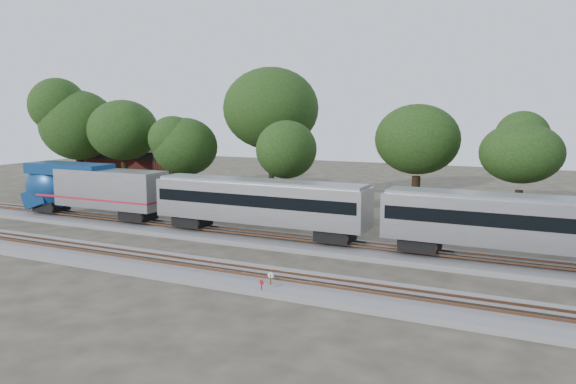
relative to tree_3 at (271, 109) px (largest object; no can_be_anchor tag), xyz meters
The scene contains 14 objects.
ground 27.56m from the tree_3, 69.44° to the right, with size 160.00×160.00×0.00m, color #383328.
track_far 22.52m from the tree_3, 63.32° to the right, with size 160.00×5.00×0.73m.
track_near 30.99m from the tree_3, 72.21° to the right, with size 160.00×5.00×0.73m.
switch_stand_red 35.09m from the tree_3, 63.44° to the right, with size 0.32×0.12×1.01m.
switch_stand_white 34.11m from the tree_3, 62.54° to the right, with size 0.37×0.07×1.16m.
switch_lever 34.57m from the tree_3, 63.47° to the right, with size 0.50×0.30×0.30m, color #512D19.
brick_building 24.34m from the tree_3, behind, with size 12.77×10.17×5.47m.
tree_0 25.64m from the tree_3, 169.12° to the right, with size 9.09×9.09×12.81m.
tree_1 18.59m from the tree_3, 164.77° to the right, with size 8.56×8.56×12.07m.
tree_2 10.83m from the tree_3, 150.26° to the right, with size 6.78×6.78×9.55m.
tree_3 is the anchor object (origin of this frame).
tree_4 10.21m from the tree_3, 53.05° to the right, with size 7.03×7.03×9.92m.
tree_5 17.76m from the tree_3, ahead, with size 8.08×8.08×11.39m.
tree_6 27.82m from the tree_3, 10.05° to the right, with size 7.21×7.21×10.16m.
Camera 1 is at (21.24, -34.00, 10.70)m, focal length 35.00 mm.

